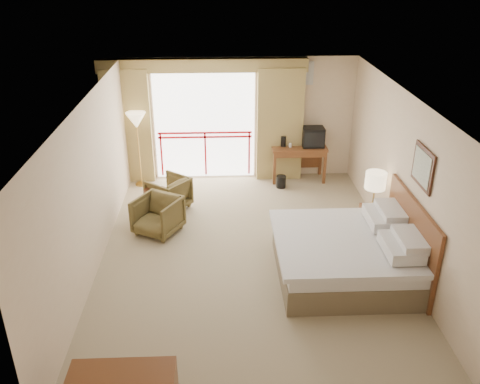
{
  "coord_description": "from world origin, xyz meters",
  "views": [
    {
      "loc": [
        -0.48,
        -7.3,
        4.69
      ],
      "look_at": [
        -0.15,
        0.4,
        1.03
      ],
      "focal_mm": 38.0,
      "sensor_mm": 36.0,
      "label": 1
    }
  ],
  "objects_px": {
    "desk": "(298,153)",
    "armchair_near": "(159,232)",
    "tv": "(313,137)",
    "floor_lamp": "(136,123)",
    "nightstand": "(371,221)",
    "bed": "(347,255)",
    "table_lamp": "(376,181)",
    "armchair_far": "(169,208)",
    "side_table": "(156,198)",
    "wastebasket": "(281,182)"
  },
  "relations": [
    {
      "from": "desk",
      "to": "wastebasket",
      "type": "bearing_deg",
      "value": -128.83
    },
    {
      "from": "nightstand",
      "to": "bed",
      "type": "bearing_deg",
      "value": -121.66
    },
    {
      "from": "bed",
      "to": "desk",
      "type": "xyz_separation_m",
      "value": [
        -0.22,
        3.86,
        0.24
      ]
    },
    {
      "from": "table_lamp",
      "to": "floor_lamp",
      "type": "bearing_deg",
      "value": 152.2
    },
    {
      "from": "tv",
      "to": "wastebasket",
      "type": "xyz_separation_m",
      "value": [
        -0.72,
        -0.42,
        -0.87
      ]
    },
    {
      "from": "armchair_near",
      "to": "tv",
      "type": "bearing_deg",
      "value": 64.73
    },
    {
      "from": "floor_lamp",
      "to": "table_lamp",
      "type": "bearing_deg",
      "value": -27.8
    },
    {
      "from": "bed",
      "to": "table_lamp",
      "type": "bearing_deg",
      "value": 60.18
    },
    {
      "from": "armchair_near",
      "to": "desk",
      "type": "bearing_deg",
      "value": 68.16
    },
    {
      "from": "armchair_far",
      "to": "floor_lamp",
      "type": "xyz_separation_m",
      "value": [
        -0.7,
        1.17,
        1.42
      ]
    },
    {
      "from": "desk",
      "to": "armchair_near",
      "type": "height_order",
      "value": "desk"
    },
    {
      "from": "side_table",
      "to": "table_lamp",
      "type": "bearing_deg",
      "value": -13.56
    },
    {
      "from": "table_lamp",
      "to": "side_table",
      "type": "bearing_deg",
      "value": 166.44
    },
    {
      "from": "table_lamp",
      "to": "tv",
      "type": "bearing_deg",
      "value": 104.92
    },
    {
      "from": "tv",
      "to": "side_table",
      "type": "height_order",
      "value": "tv"
    },
    {
      "from": "armchair_far",
      "to": "floor_lamp",
      "type": "bearing_deg",
      "value": -110.11
    },
    {
      "from": "bed",
      "to": "armchair_far",
      "type": "relative_size",
      "value": 2.94
    },
    {
      "from": "bed",
      "to": "side_table",
      "type": "xyz_separation_m",
      "value": [
        -3.24,
        2.26,
        -0.03
      ]
    },
    {
      "from": "wastebasket",
      "to": "armchair_far",
      "type": "bearing_deg",
      "value": -159.45
    },
    {
      "from": "wastebasket",
      "to": "side_table",
      "type": "distance_m",
      "value": 2.83
    },
    {
      "from": "tv",
      "to": "floor_lamp",
      "type": "xyz_separation_m",
      "value": [
        -3.8,
        -0.15,
        0.41
      ]
    },
    {
      "from": "armchair_far",
      "to": "side_table",
      "type": "bearing_deg",
      "value": -5.77
    },
    {
      "from": "side_table",
      "to": "wastebasket",
      "type": "bearing_deg",
      "value": 23.26
    },
    {
      "from": "table_lamp",
      "to": "side_table",
      "type": "relative_size",
      "value": 1.3
    },
    {
      "from": "nightstand",
      "to": "tv",
      "type": "distance_m",
      "value": 2.74
    },
    {
      "from": "nightstand",
      "to": "tv",
      "type": "xyz_separation_m",
      "value": [
        -0.67,
        2.55,
        0.73
      ]
    },
    {
      "from": "table_lamp",
      "to": "armchair_near",
      "type": "height_order",
      "value": "table_lamp"
    },
    {
      "from": "wastebasket",
      "to": "armchair_far",
      "type": "xyz_separation_m",
      "value": [
        -2.37,
        -0.89,
        -0.13
      ]
    },
    {
      "from": "armchair_near",
      "to": "floor_lamp",
      "type": "bearing_deg",
      "value": 134.61
    },
    {
      "from": "table_lamp",
      "to": "armchair_far",
      "type": "bearing_deg",
      "value": 162.47
    },
    {
      "from": "nightstand",
      "to": "floor_lamp",
      "type": "relative_size",
      "value": 0.33
    },
    {
      "from": "nightstand",
      "to": "armchair_near",
      "type": "distance_m",
      "value": 3.89
    },
    {
      "from": "bed",
      "to": "armchair_near",
      "type": "bearing_deg",
      "value": 154.18
    },
    {
      "from": "tv",
      "to": "nightstand",
      "type": "bearing_deg",
      "value": -65.86
    },
    {
      "from": "nightstand",
      "to": "armchair_far",
      "type": "bearing_deg",
      "value": 160.91
    },
    {
      "from": "bed",
      "to": "tv",
      "type": "bearing_deg",
      "value": 88.79
    },
    {
      "from": "wastebasket",
      "to": "floor_lamp",
      "type": "distance_m",
      "value": 3.34
    },
    {
      "from": "bed",
      "to": "tv",
      "type": "height_order",
      "value": "tv"
    },
    {
      "from": "table_lamp",
      "to": "tv",
      "type": "relative_size",
      "value": 1.37
    },
    {
      "from": "bed",
      "to": "desk",
      "type": "bearing_deg",
      "value": 93.25
    },
    {
      "from": "wastebasket",
      "to": "side_table",
      "type": "bearing_deg",
      "value": -156.74
    },
    {
      "from": "table_lamp",
      "to": "bed",
      "type": "bearing_deg",
      "value": -119.82
    },
    {
      "from": "tv",
      "to": "floor_lamp",
      "type": "relative_size",
      "value": 0.29
    },
    {
      "from": "bed",
      "to": "floor_lamp",
      "type": "relative_size",
      "value": 1.29
    },
    {
      "from": "nightstand",
      "to": "side_table",
      "type": "relative_size",
      "value": 1.09
    },
    {
      "from": "wastebasket",
      "to": "side_table",
      "type": "xyz_separation_m",
      "value": [
        -2.6,
        -1.12,
        0.21
      ]
    },
    {
      "from": "tv",
      "to": "floor_lamp",
      "type": "distance_m",
      "value": 3.82
    },
    {
      "from": "floor_lamp",
      "to": "nightstand",
      "type": "bearing_deg",
      "value": -28.3
    },
    {
      "from": "nightstand",
      "to": "tv",
      "type": "height_order",
      "value": "tv"
    },
    {
      "from": "nightstand",
      "to": "table_lamp",
      "type": "xyz_separation_m",
      "value": [
        0.0,
        0.05,
        0.78
      ]
    }
  ]
}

